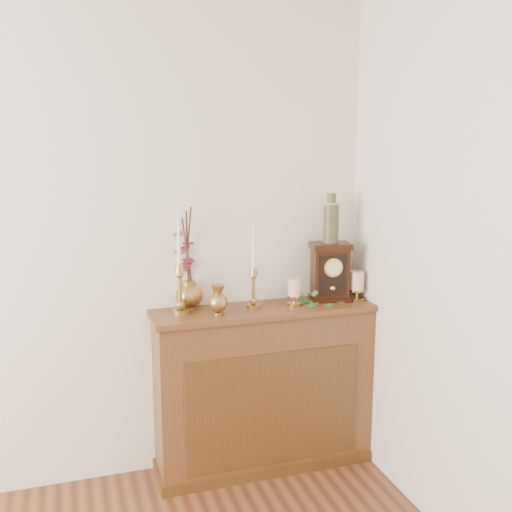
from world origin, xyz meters
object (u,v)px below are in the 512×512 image
object	(u,v)px
bud_vase	(218,300)
mantel_clock	(330,272)
ceramic_vase	(331,221)
candlestick_center	(254,281)
candlestick_left	(180,280)
ginger_jar	(185,262)

from	to	relation	value
bud_vase	mantel_clock	bearing A→B (deg)	8.66
bud_vase	ceramic_vase	bearing A→B (deg)	8.89
candlestick_center	ceramic_vase	xyz separation A→B (m)	(0.46, 0.02, 0.30)
candlestick_left	candlestick_center	world-z (taller)	candlestick_left
bud_vase	mantel_clock	size ratio (longest dim) A/B	0.49
candlestick_left	ginger_jar	world-z (taller)	ginger_jar
candlestick_left	bud_vase	bearing A→B (deg)	-27.20
mantel_clock	candlestick_center	bearing A→B (deg)	-167.27
bud_vase	ceramic_vase	xyz separation A→B (m)	(0.68, 0.11, 0.37)
candlestick_center	ginger_jar	bearing A→B (deg)	157.95
mantel_clock	ceramic_vase	size ratio (longest dim) A/B	1.19
ginger_jar	mantel_clock	size ratio (longest dim) A/B	1.69
mantel_clock	ceramic_vase	bearing A→B (deg)	90.00
mantel_clock	ceramic_vase	world-z (taller)	ceramic_vase
ginger_jar	bud_vase	bearing A→B (deg)	-60.60
bud_vase	ceramic_vase	size ratio (longest dim) A/B	0.59
candlestick_left	ginger_jar	xyz separation A→B (m)	(0.06, 0.13, 0.07)
candlestick_left	mantel_clock	world-z (taller)	candlestick_left
candlestick_center	ceramic_vase	world-z (taller)	ceramic_vase
candlestick_center	ceramic_vase	bearing A→B (deg)	2.96
ginger_jar	candlestick_center	bearing A→B (deg)	-22.05
candlestick_left	candlestick_center	bearing A→B (deg)	-1.50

